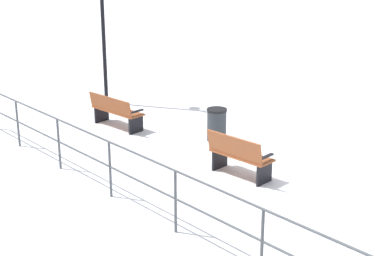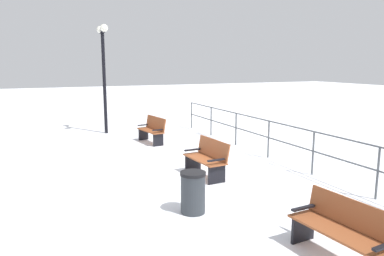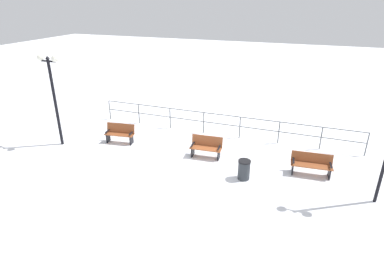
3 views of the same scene
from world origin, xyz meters
name	(u,v)px [view 1 (image 1 of 3)]	position (x,y,z in m)	size (l,w,h in m)	color
ground_plane	(237,177)	(0.00, 0.00, 0.00)	(80.00, 80.00, 0.00)	white
bench_second	(239,155)	(0.04, -0.01, 0.48)	(0.68, 1.46, 0.96)	brown
bench_third	(116,111)	(0.04, 4.52, 0.47)	(0.69, 1.67, 0.89)	brown
waterfront_railing	(140,174)	(-2.55, 0.00, 0.78)	(0.05, 13.76, 1.17)	#4C5156
trash_bin	(217,124)	(1.33, 1.99, 0.41)	(0.50, 0.50, 0.82)	#2D3338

